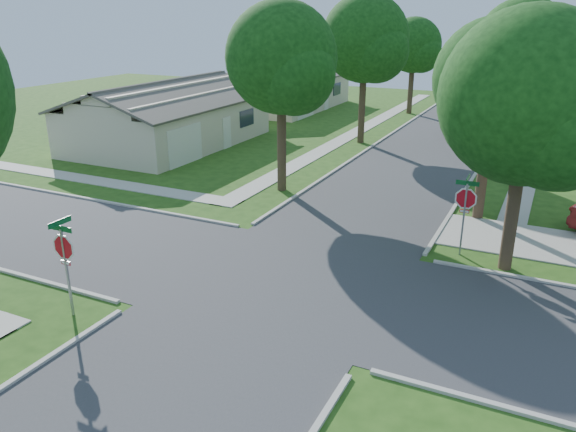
% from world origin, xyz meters
% --- Properties ---
extents(ground, '(100.00, 100.00, 0.00)m').
position_xyz_m(ground, '(0.00, 0.00, 0.00)').
color(ground, '#234813').
rests_on(ground, ground).
extents(road_ns, '(7.00, 100.00, 0.02)m').
position_xyz_m(road_ns, '(0.00, 0.00, 0.00)').
color(road_ns, '#333335').
rests_on(road_ns, ground).
extents(sidewalk_ne, '(1.20, 40.00, 0.04)m').
position_xyz_m(sidewalk_ne, '(6.10, 26.00, 0.02)').
color(sidewalk_ne, '#9E9B91').
rests_on(sidewalk_ne, ground).
extents(sidewalk_nw, '(1.20, 40.00, 0.04)m').
position_xyz_m(sidewalk_nw, '(-6.10, 26.00, 0.02)').
color(sidewalk_nw, '#9E9B91').
rests_on(sidewalk_nw, ground).
extents(driveway, '(8.80, 3.60, 0.05)m').
position_xyz_m(driveway, '(7.90, 7.10, 0.03)').
color(driveway, '#9E9B91').
rests_on(driveway, ground).
extents(stop_sign_sw, '(1.05, 0.80, 2.98)m').
position_xyz_m(stop_sign_sw, '(-4.70, -4.70, 2.03)').
color(stop_sign_sw, gray).
rests_on(stop_sign_sw, ground).
extents(stop_sign_ne, '(1.05, 0.80, 2.98)m').
position_xyz_m(stop_sign_ne, '(4.70, 4.70, 2.03)').
color(stop_sign_ne, gray).
rests_on(stop_sign_ne, ground).
extents(tree_e_near, '(4.97, 4.80, 8.28)m').
position_xyz_m(tree_e_near, '(4.75, 9.01, 5.64)').
color(tree_e_near, '#38281C').
rests_on(tree_e_near, ground).
extents(tree_e_mid, '(5.59, 5.40, 9.21)m').
position_xyz_m(tree_e_mid, '(4.76, 21.01, 6.25)').
color(tree_e_mid, '#38281C').
rests_on(tree_e_mid, ground).
extents(tree_e_far, '(5.17, 5.00, 8.72)m').
position_xyz_m(tree_e_far, '(4.75, 34.01, 5.98)').
color(tree_e_far, '#38281C').
rests_on(tree_e_far, ground).
extents(tree_w_near, '(5.38, 5.20, 8.97)m').
position_xyz_m(tree_w_near, '(-4.64, 9.01, 6.12)').
color(tree_w_near, '#38281C').
rests_on(tree_w_near, ground).
extents(tree_w_mid, '(5.80, 5.60, 9.56)m').
position_xyz_m(tree_w_mid, '(-4.64, 21.01, 6.49)').
color(tree_w_mid, '#38281C').
rests_on(tree_w_mid, ground).
extents(tree_w_far, '(4.76, 4.60, 8.04)m').
position_xyz_m(tree_w_far, '(-4.65, 34.01, 5.51)').
color(tree_w_far, '#38281C').
rests_on(tree_w_far, ground).
extents(tree_ne_corner, '(5.80, 5.60, 8.66)m').
position_xyz_m(tree_ne_corner, '(6.36, 4.21, 5.59)').
color(tree_ne_corner, '#38281C').
rests_on(tree_ne_corner, ground).
extents(house_nw_near, '(8.42, 13.60, 4.23)m').
position_xyz_m(house_nw_near, '(-15.99, 15.00, 1.52)').
color(house_nw_near, '#C3B39A').
rests_on(house_nw_near, ground).
extents(house_nw_far, '(8.42, 13.60, 4.23)m').
position_xyz_m(house_nw_far, '(-15.99, 32.00, 1.52)').
color(house_nw_far, '#C3B39A').
rests_on(house_nw_far, ground).
extents(car_curb_east, '(1.81, 4.39, 1.49)m').
position_xyz_m(car_curb_east, '(1.20, 26.29, 0.75)').
color(car_curb_east, black).
rests_on(car_curb_east, ground).
extents(car_curb_west, '(2.19, 4.83, 1.37)m').
position_xyz_m(car_curb_west, '(-1.73, 45.33, 0.69)').
color(car_curb_west, black).
rests_on(car_curb_west, ground).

